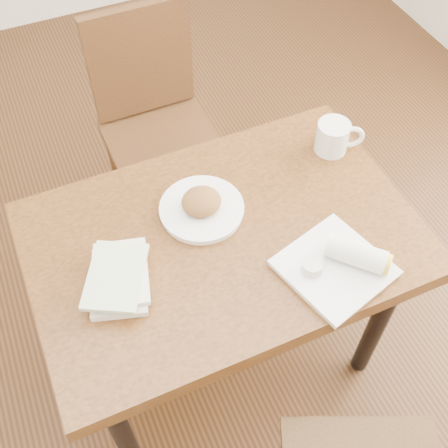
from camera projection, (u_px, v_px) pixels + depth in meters
name	position (u px, v px, depth m)	size (l,w,h in m)	color
ground	(224.00, 349.00, 2.19)	(4.00, 5.00, 0.01)	#472814
table	(224.00, 254.00, 1.66)	(1.10, 0.73, 0.75)	brown
chair_far	(155.00, 115.00, 2.19)	(0.42, 0.42, 0.95)	#4C2D15
plate_scone	(202.00, 206.00, 1.62)	(0.25, 0.25, 0.08)	white
coffee_mug	(334.00, 136.00, 1.75)	(0.15, 0.10, 0.10)	white
plate_burrito	(342.00, 264.00, 1.50)	(0.32, 0.32, 0.09)	white
book_stack	(119.00, 278.00, 1.47)	(0.22, 0.25, 0.06)	white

